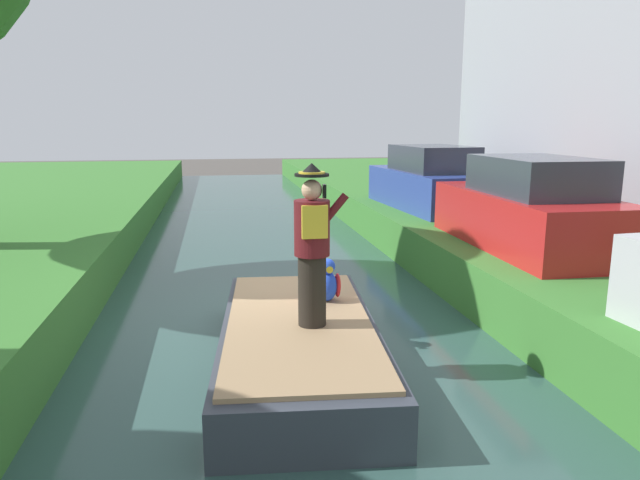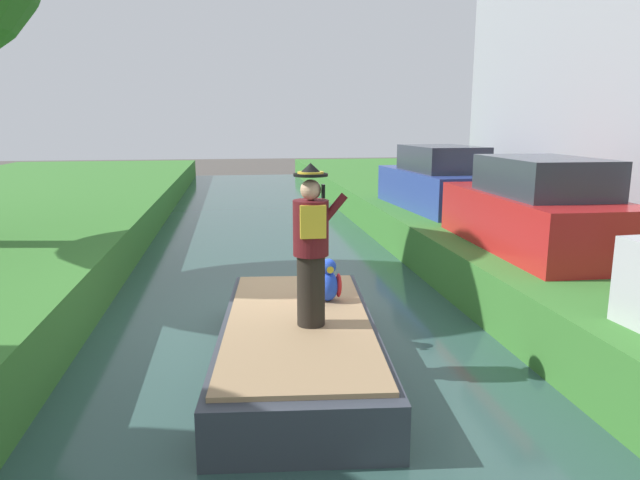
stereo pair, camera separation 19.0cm
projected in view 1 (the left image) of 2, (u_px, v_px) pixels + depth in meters
The scene contains 7 objects.
ground_plane at pixel (283, 325), 8.63m from camera, with size 80.00×80.00×0.00m, color #4C4742.
canal_water at pixel (283, 322), 8.62m from camera, with size 5.49×48.00×0.10m, color #2D4C47.
boat at pixel (299, 344), 6.83m from camera, with size 2.17×4.35×0.61m.
person_pirate at pixel (312, 246), 6.41m from camera, with size 0.61×0.42×1.85m.
parrot_plush at pixel (327, 283), 7.42m from camera, with size 0.36×0.35×0.57m.
parked_car_red at pixel (529, 210), 9.48m from camera, with size 1.76×4.02×1.50m.
parked_car_blue at pixel (430, 182), 13.86m from camera, with size 1.96×4.10×1.50m.
Camera 1 is at (-0.90, -8.16, 3.00)m, focal length 32.18 mm.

